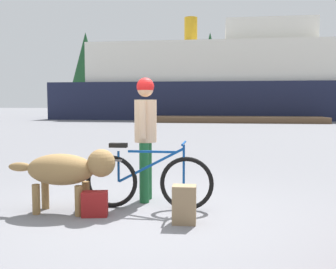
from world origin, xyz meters
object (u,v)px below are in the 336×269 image
dog (68,170)px  backpack (184,205)px  handbag_pannier (95,204)px  ferry_boat (233,83)px  person_cyclist (146,126)px  bicycle (148,180)px

dog → backpack: bearing=-9.5°
dog → handbag_pannier: bearing=-16.2°
backpack → ferry_boat: (1.34, 29.32, 2.77)m
person_cyclist → ferry_boat: (2.00, 28.31, 1.91)m
bicycle → handbag_pannier: bearing=-143.7°
bicycle → dog: 1.06m
ferry_boat → handbag_pannier: bearing=-94.9°
bicycle → dog: bicycle is taller
dog → backpack: 1.60m
dog → ferry_boat: ferry_boat is taller
bicycle → ferry_boat: 28.92m
bicycle → person_cyclist: bearing=104.4°
backpack → ferry_boat: 29.48m
bicycle → ferry_boat: bearing=86.2°
handbag_pannier → dog: bearing=163.8°
person_cyclist → ferry_boat: size_ratio=0.06×
bicycle → ferry_boat: ferry_boat is taller
backpack → handbag_pannier: bearing=172.9°
ferry_boat → bicycle: bearing=-93.8°
bicycle → person_cyclist: 0.83m
backpack → handbag_pannier: (-1.15, 0.14, -0.07)m
backpack → ferry_boat: size_ratio=0.02×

